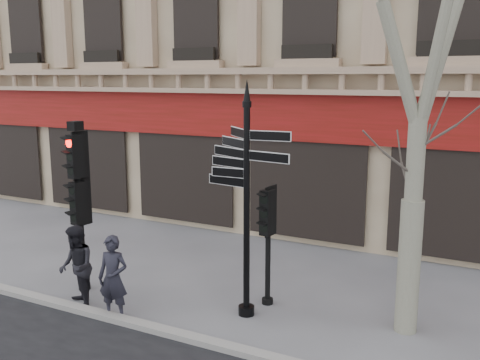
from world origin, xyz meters
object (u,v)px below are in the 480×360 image
at_px(pedestrian_a, 113,278).
at_px(pedestrian_b, 76,267).
at_px(traffic_signal_secondary, 268,225).
at_px(fingerpost, 247,161).
at_px(traffic_signal_main, 79,185).

height_order(pedestrian_a, pedestrian_b, pedestrian_b).
height_order(traffic_signal_secondary, pedestrian_b, traffic_signal_secondary).
bearing_deg(pedestrian_a, pedestrian_b, 163.59).
distance_m(fingerpost, traffic_signal_main, 3.92).
distance_m(pedestrian_a, pedestrian_b, 1.05).
bearing_deg(traffic_signal_secondary, pedestrian_b, -144.15).
relative_size(traffic_signal_secondary, pedestrian_b, 1.43).
xyz_separation_m(traffic_signal_main, pedestrian_b, (0.55, -0.76, -1.52)).
height_order(traffic_signal_secondary, pedestrian_a, traffic_signal_secondary).
bearing_deg(traffic_signal_main, pedestrian_a, -20.37).
height_order(fingerpost, traffic_signal_secondary, fingerpost).
relative_size(traffic_signal_secondary, pedestrian_a, 1.46).
xyz_separation_m(fingerpost, pedestrian_a, (-2.23, -1.35, -2.28)).
height_order(traffic_signal_main, pedestrian_a, traffic_signal_main).
bearing_deg(traffic_signal_main, pedestrian_b, -46.42).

